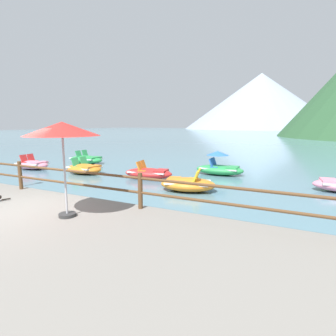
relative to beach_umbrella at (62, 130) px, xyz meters
The scene contains 10 objects.
ground_plane 39.86m from the beach_umbrella, 91.65° to the left, with size 200.00×200.00×0.00m, color slate.
dock_railing 2.28m from the beach_umbrella, 131.10° to the left, with size 23.92×0.12×0.95m.
beach_umbrella is the anchor object (origin of this frame).
pedal_boat_0 12.09m from the beach_umbrella, 131.04° to the left, with size 2.60×1.48×0.85m.
pedal_boat_1 8.40m from the beach_umbrella, 130.77° to the left, with size 2.23×1.56×0.84m.
pedal_boat_2 7.05m from the beach_umbrella, 103.79° to the left, with size 2.49×1.49×0.84m.
pedal_boat_4 10.96m from the beach_umbrella, 146.87° to the left, with size 2.23×1.34×0.84m.
pedal_boat_5 9.27m from the beach_umbrella, 82.67° to the left, with size 2.46×1.24×1.22m.
pedal_boat_6 5.63m from the beach_umbrella, 78.90° to the left, with size 2.38×1.75×0.85m.
distant_peak 133.35m from the beach_umbrella, 96.41° to the left, with size 70.28×70.28×25.62m, color #93A3B7.
Camera 1 is at (6.10, -4.28, 2.60)m, focal length 29.15 mm.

